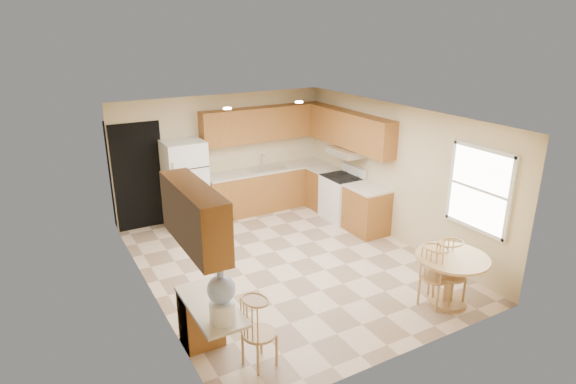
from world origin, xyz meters
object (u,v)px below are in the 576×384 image
dining_table (450,273)px  water_crock (222,298)px  refrigerator (186,184)px  chair_table_a (440,272)px  chair_desk (262,329)px  chair_table_b (456,270)px  stove (342,197)px

dining_table → water_crock: bearing=178.0°
refrigerator → chair_table_a: size_ratio=1.90×
dining_table → chair_desk: bearing=178.7°
dining_table → water_crock: 3.45m
refrigerator → dining_table: (2.35, -4.60, -0.37)m
chair_desk → refrigerator: bearing=159.2°
chair_table_a → chair_table_b: size_ratio=0.96×
chair_desk → dining_table: bearing=75.5°
stove → chair_desk: (-3.47, -3.32, 0.08)m
stove → dining_table: size_ratio=1.08×
chair_desk → water_crock: bearing=-110.0°
dining_table → chair_table_a: chair_table_a is taller
chair_desk → water_crock: water_crock is taller
refrigerator → chair_table_a: refrigerator is taller
dining_table → chair_table_b: size_ratio=1.07×
refrigerator → chair_table_b: (2.35, -4.69, -0.29)m
chair_table_b → chair_desk: chair_table_b is taller
chair_table_a → chair_desk: 2.74m
chair_table_a → stove: bearing=151.1°
stove → chair_table_b: size_ratio=1.15×
stove → dining_table: (-0.52, -3.38, 0.02)m
stove → chair_desk: stove is taller
stove → chair_table_b: bearing=-98.6°
dining_table → chair_desk: chair_desk is taller
dining_table → water_crock: water_crock is taller
refrigerator → chair_table_a: (2.14, -4.60, -0.31)m
stove → water_crock: bearing=-140.3°
chair_table_a → water_crock: bearing=-108.7°
chair_table_a → chair_desk: size_ratio=1.02×
chair_table_a → chair_desk: chair_table_a is taller
dining_table → chair_table_a: 0.22m
refrigerator → chair_table_b: refrigerator is taller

